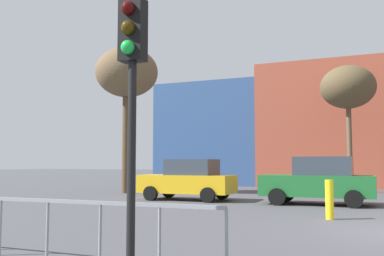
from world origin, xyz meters
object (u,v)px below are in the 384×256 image
bare_tree_2 (127,74)px  parked_car_1 (319,181)px  parked_car_0 (188,180)px  bollard_yellow_0 (329,200)px  traffic_light_near_left (132,72)px  bare_tree_1 (348,88)px

bare_tree_2 → parked_car_1: bearing=-15.5°
parked_car_0 → bollard_yellow_0: bearing=144.5°
parked_car_1 → bare_tree_2: (-10.85, 3.01, 5.78)m
traffic_light_near_left → bare_tree_2: bare_tree_2 is taller
parked_car_0 → bare_tree_2: (-5.15, 3.01, 5.82)m
bare_tree_1 → traffic_light_near_left: bearing=-94.6°
parked_car_0 → traffic_light_near_left: (4.74, -12.99, 2.01)m
bare_tree_1 → bollard_yellow_0: bare_tree_1 is taller
parked_car_0 → parked_car_1: bearing=180.0°
parked_car_0 → bare_tree_2: 8.34m
parked_car_0 → traffic_light_near_left: 13.97m
parked_car_0 → bare_tree_1: (6.46, 8.35, 5.09)m
parked_car_0 → traffic_light_near_left: size_ratio=1.06×
bollard_yellow_0 → parked_car_0: bearing=144.5°
parked_car_0 → bare_tree_1: bearing=-127.7°
parked_car_1 → traffic_light_near_left: size_ratio=1.11×
parked_car_1 → bollard_yellow_0: parked_car_1 is taller
traffic_light_near_left → bare_tree_2: (-9.89, 16.00, 3.81)m
bare_tree_1 → bollard_yellow_0: size_ratio=6.32×
parked_car_1 → bare_tree_2: bare_tree_2 is taller
bare_tree_2 → parked_car_0: bearing=-30.4°
traffic_light_near_left → bare_tree_1: size_ratio=0.54×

